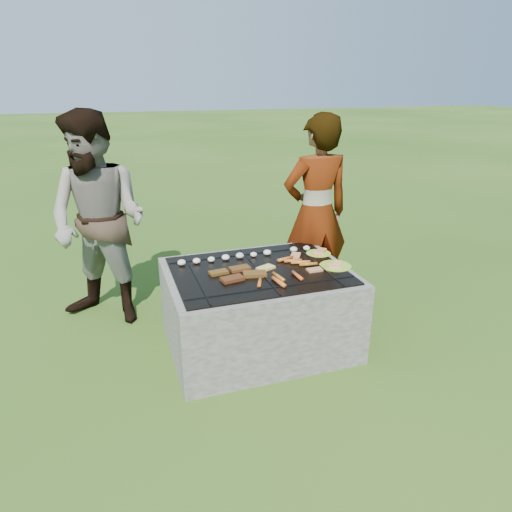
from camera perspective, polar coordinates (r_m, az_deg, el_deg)
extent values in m
plane|color=#244B12|center=(3.55, 0.26, -10.90)|extent=(60.00, 60.00, 0.00)
cube|color=#A29A90|center=(3.75, -1.74, -3.84)|extent=(1.30, 0.18, 0.60)
cube|color=gray|center=(3.06, 2.76, -9.96)|extent=(1.30, 0.18, 0.60)
cube|color=#A7A094|center=(3.28, -9.12, -7.94)|extent=(0.18, 0.64, 0.60)
cube|color=gray|center=(3.60, 8.79, -5.22)|extent=(0.18, 0.64, 0.60)
cube|color=black|center=(3.43, 0.27, -7.49)|extent=(0.94, 0.64, 0.48)
sphere|color=#FF5914|center=(3.33, 0.27, -4.16)|extent=(0.10, 0.10, 0.10)
cube|color=black|center=(3.27, 0.28, -1.84)|extent=(1.20, 0.90, 0.01)
cylinder|color=black|center=(3.16, -7.48, -2.72)|extent=(0.01, 0.88, 0.01)
cylinder|color=black|center=(3.27, 0.28, -1.74)|extent=(0.01, 0.88, 0.01)
cylinder|color=black|center=(3.43, 7.43, -0.81)|extent=(0.01, 0.88, 0.01)
cylinder|color=black|center=(2.99, 2.24, -3.98)|extent=(1.18, 0.01, 0.01)
cylinder|color=black|center=(3.55, -1.38, 0.15)|extent=(1.18, 0.01, 0.01)
ellipsoid|color=silver|center=(3.38, -9.27, -0.80)|extent=(0.06, 0.06, 0.04)
ellipsoid|color=white|center=(3.40, -7.43, -0.60)|extent=(0.06, 0.06, 0.04)
ellipsoid|color=white|center=(3.42, -5.61, -0.41)|extent=(0.05, 0.05, 0.04)
ellipsoid|color=white|center=(3.45, -3.81, -0.16)|extent=(0.06, 0.06, 0.04)
ellipsoid|color=beige|center=(3.47, -2.04, 0.05)|extent=(0.06, 0.06, 0.04)
ellipsoid|color=white|center=(3.50, -0.30, 0.20)|extent=(0.05, 0.05, 0.04)
ellipsoid|color=white|center=(3.54, 1.41, 0.45)|extent=(0.06, 0.06, 0.04)
ellipsoid|color=beige|center=(3.61, 4.73, 0.83)|extent=(0.06, 0.06, 0.04)
ellipsoid|color=#EFE0CA|center=(3.66, 6.33, 0.99)|extent=(0.05, 0.05, 0.04)
cube|color=#905B1A|center=(3.21, -4.69, -2.05)|extent=(0.14, 0.09, 0.02)
cube|color=brown|center=(3.26, -2.05, -1.57)|extent=(0.15, 0.10, 0.02)
cube|color=brown|center=(3.10, -2.98, -2.86)|extent=(0.16, 0.11, 0.02)
cube|color=#8C5919|center=(3.17, -0.17, -2.25)|extent=(0.17, 0.12, 0.02)
cylinder|color=orange|center=(3.44, 3.69, -0.36)|extent=(0.14, 0.06, 0.03)
cylinder|color=orange|center=(3.41, 4.63, -0.59)|extent=(0.13, 0.05, 0.02)
cylinder|color=orange|center=(3.38, 5.58, -0.79)|extent=(0.14, 0.06, 0.03)
cylinder|color=#CA6221|center=(3.36, 6.55, -1.02)|extent=(0.14, 0.05, 0.02)
cylinder|color=#C06A1F|center=(3.12, 2.85, -2.62)|extent=(0.05, 0.14, 0.03)
cylinder|color=#ED4927|center=(3.15, 5.18, -2.45)|extent=(0.04, 0.14, 0.03)
cylinder|color=#C16A1F|center=(3.04, 0.47, -3.28)|extent=(0.07, 0.13, 0.02)
cylinder|color=#F75228|center=(3.04, 2.86, -3.24)|extent=(0.05, 0.16, 0.03)
cube|color=#FBE280|center=(3.28, 1.22, -1.49)|extent=(0.15, 0.12, 0.02)
cube|color=tan|center=(3.27, 7.33, -1.72)|extent=(0.11, 0.06, 0.01)
cube|color=tan|center=(3.52, 4.96, 0.04)|extent=(0.12, 0.14, 0.02)
cylinder|color=#D2FF3C|center=(3.62, 7.83, 0.27)|extent=(0.19, 0.19, 0.01)
cube|color=#F9C07F|center=(3.59, 7.69, 0.35)|extent=(0.09, 0.06, 0.01)
cube|color=tan|center=(3.64, 8.13, 0.67)|extent=(0.12, 0.12, 0.02)
cylinder|color=#B8CB30|center=(3.39, 9.88, -1.30)|extent=(0.26, 0.26, 0.01)
cube|color=#F5AB7D|center=(3.36, 9.75, -1.24)|extent=(0.10, 0.08, 0.01)
cube|color=#F3C07C|center=(3.41, 10.19, -0.89)|extent=(0.10, 0.11, 0.02)
imported|color=gray|center=(3.91, 7.50, 5.28)|extent=(0.62, 0.42, 1.65)
imported|color=#AA978E|center=(3.78, -19.04, 4.07)|extent=(1.04, 1.00, 1.70)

